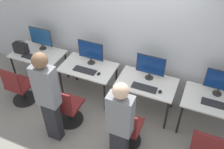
{
  "coord_description": "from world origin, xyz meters",
  "views": [
    {
      "loc": [
        1.35,
        -3.02,
        3.67
      ],
      "look_at": [
        0.0,
        0.14,
        0.87
      ],
      "focal_mm": 40.0,
      "sensor_mm": 36.0,
      "label": 1
    }
  ],
  "objects_px": {
    "office_chair_far_left": "(19,88)",
    "handbag": "(21,48)",
    "monitor_left": "(91,51)",
    "office_chair_left": "(67,109)",
    "person_left": "(48,96)",
    "mouse_right": "(160,92)",
    "keyboard_far_left": "(32,57)",
    "person_right": "(120,124)",
    "mouse_far_left": "(45,59)",
    "monitor_right": "(150,66)",
    "office_chair_right": "(127,130)",
    "monitor_far_left": "(41,38)",
    "mouse_left": "(99,74)",
    "keyboard_far_right": "(215,104)",
    "monitor_far_right": "(221,82)",
    "keyboard_left": "(85,70)",
    "keyboard_right": "(144,88)"
  },
  "relations": [
    {
      "from": "keyboard_far_left",
      "to": "person_left",
      "type": "relative_size",
      "value": 0.25
    },
    {
      "from": "mouse_left",
      "to": "keyboard_left",
      "type": "bearing_deg",
      "value": -179.23
    },
    {
      "from": "keyboard_far_left",
      "to": "mouse_left",
      "type": "distance_m",
      "value": 1.48
    },
    {
      "from": "mouse_far_left",
      "to": "person_right",
      "type": "bearing_deg",
      "value": -27.82
    },
    {
      "from": "monitor_far_left",
      "to": "keyboard_left",
      "type": "xyz_separation_m",
      "value": [
        1.19,
        -0.33,
        -0.26
      ]
    },
    {
      "from": "office_chair_far_left",
      "to": "handbag",
      "type": "height_order",
      "value": "handbag"
    },
    {
      "from": "office_chair_far_left",
      "to": "mouse_right",
      "type": "bearing_deg",
      "value": 12.39
    },
    {
      "from": "person_left",
      "to": "mouse_right",
      "type": "relative_size",
      "value": 19.73
    },
    {
      "from": "monitor_right",
      "to": "office_chair_far_left",
      "type": "bearing_deg",
      "value": -159.42
    },
    {
      "from": "office_chair_left",
      "to": "handbag",
      "type": "xyz_separation_m",
      "value": [
        -1.5,
        0.74,
        0.47
      ]
    },
    {
      "from": "monitor_left",
      "to": "keyboard_right",
      "type": "bearing_deg",
      "value": -14.2
    },
    {
      "from": "monitor_right",
      "to": "keyboard_right",
      "type": "relative_size",
      "value": 1.17
    },
    {
      "from": "office_chair_left",
      "to": "office_chair_right",
      "type": "distance_m",
      "value": 1.15
    },
    {
      "from": "mouse_far_left",
      "to": "office_chair_far_left",
      "type": "height_order",
      "value": "office_chair_far_left"
    },
    {
      "from": "mouse_far_left",
      "to": "office_chair_left",
      "type": "distance_m",
      "value": 1.2
    },
    {
      "from": "office_chair_far_left",
      "to": "mouse_left",
      "type": "height_order",
      "value": "office_chair_far_left"
    },
    {
      "from": "keyboard_right",
      "to": "person_right",
      "type": "bearing_deg",
      "value": -92.09
    },
    {
      "from": "keyboard_far_left",
      "to": "keyboard_far_right",
      "type": "bearing_deg",
      "value": 1.35
    },
    {
      "from": "office_chair_left",
      "to": "person_left",
      "type": "height_order",
      "value": "person_left"
    },
    {
      "from": "keyboard_right",
      "to": "office_chair_far_left",
      "type": "bearing_deg",
      "value": -166.12
    },
    {
      "from": "keyboard_far_left",
      "to": "office_chair_right",
      "type": "bearing_deg",
      "value": -16.55
    },
    {
      "from": "monitor_left",
      "to": "mouse_right",
      "type": "height_order",
      "value": "monitor_left"
    },
    {
      "from": "monitor_far_left",
      "to": "monitor_far_right",
      "type": "bearing_deg",
      "value": -0.09
    },
    {
      "from": "monitor_far_left",
      "to": "office_chair_far_left",
      "type": "height_order",
      "value": "monitor_far_left"
    },
    {
      "from": "office_chair_left",
      "to": "monitor_far_right",
      "type": "relative_size",
      "value": 1.7
    },
    {
      "from": "office_chair_far_left",
      "to": "person_right",
      "type": "xyz_separation_m",
      "value": [
        2.31,
        -0.49,
        0.55
      ]
    },
    {
      "from": "person_right",
      "to": "handbag",
      "type": "height_order",
      "value": "person_right"
    },
    {
      "from": "person_right",
      "to": "monitor_far_right",
      "type": "height_order",
      "value": "person_right"
    },
    {
      "from": "monitor_far_right",
      "to": "keyboard_far_right",
      "type": "height_order",
      "value": "monitor_far_right"
    },
    {
      "from": "office_chair_far_left",
      "to": "keyboard_far_right",
      "type": "xyz_separation_m",
      "value": [
        3.54,
        0.65,
        0.37
      ]
    },
    {
      "from": "keyboard_far_left",
      "to": "person_right",
      "type": "bearing_deg",
      "value": -24.37
    },
    {
      "from": "mouse_right",
      "to": "office_chair_right",
      "type": "relative_size",
      "value": 0.1
    },
    {
      "from": "mouse_left",
      "to": "keyboard_far_right",
      "type": "distance_m",
      "value": 2.09
    },
    {
      "from": "office_chair_far_left",
      "to": "monitor_left",
      "type": "bearing_deg",
      "value": 37.23
    },
    {
      "from": "office_chair_left",
      "to": "person_left",
      "type": "xyz_separation_m",
      "value": [
        -0.05,
        -0.37,
        0.62
      ]
    },
    {
      "from": "monitor_far_right",
      "to": "monitor_left",
      "type": "bearing_deg",
      "value": -178.87
    },
    {
      "from": "keyboard_left",
      "to": "mouse_right",
      "type": "distance_m",
      "value": 1.47
    },
    {
      "from": "monitor_right",
      "to": "office_chair_right",
      "type": "bearing_deg",
      "value": -92.59
    },
    {
      "from": "person_left",
      "to": "person_right",
      "type": "xyz_separation_m",
      "value": [
        1.21,
        -0.02,
        -0.07
      ]
    },
    {
      "from": "monitor_far_left",
      "to": "keyboard_left",
      "type": "bearing_deg",
      "value": -15.49
    },
    {
      "from": "office_chair_right",
      "to": "person_right",
      "type": "bearing_deg",
      "value": -88.99
    },
    {
      "from": "keyboard_far_left",
      "to": "office_chair_far_left",
      "type": "distance_m",
      "value": 0.68
    },
    {
      "from": "keyboard_far_left",
      "to": "mouse_left",
      "type": "relative_size",
      "value": 4.98
    },
    {
      "from": "office_chair_left",
      "to": "office_chair_far_left",
      "type": "bearing_deg",
      "value": 174.92
    },
    {
      "from": "keyboard_left",
      "to": "mouse_far_left",
      "type": "bearing_deg",
      "value": -179.49
    },
    {
      "from": "monitor_far_left",
      "to": "office_chair_left",
      "type": "xyz_separation_m",
      "value": [
        1.18,
        -1.04,
        -0.63
      ]
    },
    {
      "from": "monitor_far_left",
      "to": "keyboard_right",
      "type": "bearing_deg",
      "value": -8.46
    },
    {
      "from": "mouse_far_left",
      "to": "person_right",
      "type": "xyz_separation_m",
      "value": [
        2.06,
        -1.09,
        0.17
      ]
    },
    {
      "from": "keyboard_far_left",
      "to": "person_left",
      "type": "distance_m",
      "value": 1.56
    },
    {
      "from": "office_chair_far_left",
      "to": "monitor_far_left",
      "type": "bearing_deg",
      "value": 91.79
    }
  ]
}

